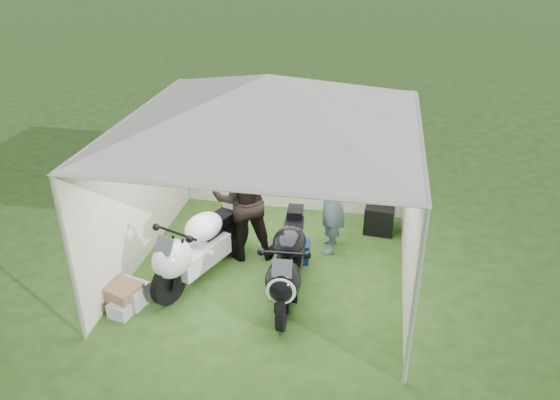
# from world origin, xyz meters

# --- Properties ---
(ground) EXTENTS (80.00, 80.00, 0.00)m
(ground) POSITION_xyz_m (0.00, 0.00, 0.00)
(ground) COLOR #274715
(ground) RESTS_ON ground
(canopy_tent) EXTENTS (5.66, 5.66, 3.00)m
(canopy_tent) POSITION_xyz_m (-0.00, 0.03, 2.58)
(canopy_tent) COLOR silver
(canopy_tent) RESTS_ON ground
(motorcycle_white) EXTENTS (1.03, 2.02, 1.04)m
(motorcycle_white) POSITION_xyz_m (-0.96, -0.50, 0.58)
(motorcycle_white) COLOR black
(motorcycle_white) RESTS_ON ground
(motorcycle_black) EXTENTS (0.54, 2.11, 1.04)m
(motorcycle_black) POSITION_xyz_m (0.40, -0.68, 0.58)
(motorcycle_black) COLOR black
(motorcycle_black) RESTS_ON ground
(paddock_stand) EXTENTS (0.46, 0.31, 0.34)m
(paddock_stand) POSITION_xyz_m (0.34, 0.28, 0.17)
(paddock_stand) COLOR #182BAA
(paddock_stand) RESTS_ON ground
(person_dark_jacket) EXTENTS (1.14, 0.99, 1.99)m
(person_dark_jacket) POSITION_xyz_m (-0.46, 0.31, 0.99)
(person_dark_jacket) COLOR black
(person_dark_jacket) RESTS_ON ground
(person_blue_jacket) EXTENTS (0.47, 0.68, 1.79)m
(person_blue_jacket) POSITION_xyz_m (0.85, 0.71, 0.89)
(person_blue_jacket) COLOR slate
(person_blue_jacket) RESTS_ON ground
(equipment_box) EXTENTS (0.51, 0.42, 0.48)m
(equipment_box) POSITION_xyz_m (1.60, 1.42, 0.24)
(equipment_box) COLOR black
(equipment_box) RESTS_ON ground
(crate_0) EXTENTS (0.53, 0.46, 0.31)m
(crate_0) POSITION_xyz_m (-1.73, -1.20, 0.15)
(crate_0) COLOR silver
(crate_0) RESTS_ON ground
(crate_1) EXTENTS (0.51, 0.51, 0.36)m
(crate_1) POSITION_xyz_m (-1.75, -1.32, 0.18)
(crate_1) COLOR #845F46
(crate_1) RESTS_ON ground
(crate_2) EXTENTS (0.32, 0.29, 0.20)m
(crate_2) POSITION_xyz_m (-1.74, -1.51, 0.10)
(crate_2) COLOR #B2B6BA
(crate_2) RESTS_ON ground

